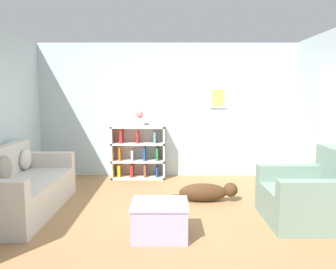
{
  "coord_description": "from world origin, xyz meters",
  "views": [
    {
      "loc": [
        0.02,
        -4.22,
        1.62
      ],
      "look_at": [
        0.0,
        0.4,
        1.05
      ],
      "focal_mm": 35.0,
      "sensor_mm": 36.0,
      "label": 1
    }
  ],
  "objects_px": {
    "recliner_chair": "(313,197)",
    "dog": "(209,192)",
    "couch": "(21,189)",
    "vase": "(141,118)",
    "coffee_table": "(161,218)",
    "bookshelf": "(140,153)"
  },
  "relations": [
    {
      "from": "coffee_table",
      "to": "dog",
      "type": "bearing_deg",
      "value": 60.95
    },
    {
      "from": "couch",
      "to": "bookshelf",
      "type": "distance_m",
      "value": 2.4
    },
    {
      "from": "recliner_chair",
      "to": "vase",
      "type": "xyz_separation_m",
      "value": [
        -2.36,
        2.21,
        0.85
      ]
    },
    {
      "from": "coffee_table",
      "to": "vase",
      "type": "xyz_separation_m",
      "value": [
        -0.45,
        2.65,
        0.96
      ]
    },
    {
      "from": "bookshelf",
      "to": "vase",
      "type": "xyz_separation_m",
      "value": [
        0.04,
        -0.02,
        0.68
      ]
    },
    {
      "from": "coffee_table",
      "to": "vase",
      "type": "distance_m",
      "value": 2.85
    },
    {
      "from": "dog",
      "to": "vase",
      "type": "height_order",
      "value": "vase"
    },
    {
      "from": "couch",
      "to": "vase",
      "type": "relative_size",
      "value": 6.66
    },
    {
      "from": "vase",
      "to": "bookshelf",
      "type": "bearing_deg",
      "value": 150.61
    },
    {
      "from": "couch",
      "to": "dog",
      "type": "height_order",
      "value": "couch"
    },
    {
      "from": "couch",
      "to": "vase",
      "type": "bearing_deg",
      "value": 51.25
    },
    {
      "from": "dog",
      "to": "couch",
      "type": "bearing_deg",
      "value": -170.01
    },
    {
      "from": "bookshelf",
      "to": "vase",
      "type": "distance_m",
      "value": 0.69
    },
    {
      "from": "coffee_table",
      "to": "dog",
      "type": "height_order",
      "value": "coffee_table"
    },
    {
      "from": "recliner_chair",
      "to": "coffee_table",
      "type": "xyz_separation_m",
      "value": [
        -1.91,
        -0.44,
        -0.11
      ]
    },
    {
      "from": "bookshelf",
      "to": "recliner_chair",
      "type": "bearing_deg",
      "value": -42.92
    },
    {
      "from": "bookshelf",
      "to": "couch",
      "type": "bearing_deg",
      "value": -127.65
    },
    {
      "from": "couch",
      "to": "vase",
      "type": "height_order",
      "value": "vase"
    },
    {
      "from": "recliner_chair",
      "to": "coffee_table",
      "type": "bearing_deg",
      "value": -166.93
    },
    {
      "from": "recliner_chair",
      "to": "dog",
      "type": "bearing_deg",
      "value": 146.87
    },
    {
      "from": "couch",
      "to": "bookshelf",
      "type": "bearing_deg",
      "value": 52.35
    },
    {
      "from": "dog",
      "to": "bookshelf",
      "type": "bearing_deg",
      "value": 129.39
    }
  ]
}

